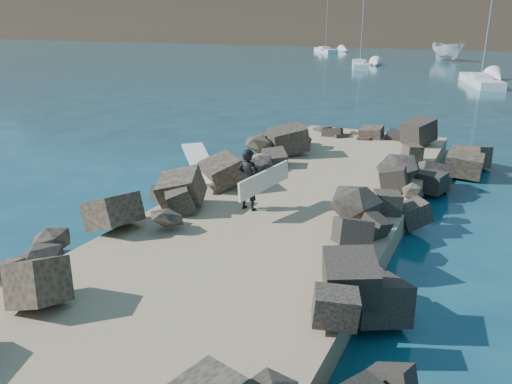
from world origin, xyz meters
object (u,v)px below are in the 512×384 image
Objects in this scene: boat_imported at (448,51)px; surfer_with_board at (251,180)px; sailboat_c at (481,81)px; surfboard_resting at (201,167)px.

boat_imported reaches higher than surfer_with_board.
surfer_with_board is 36.54m from sailboat_c.
boat_imported is 27.21m from sailboat_c.
boat_imported is 3.25× the size of surfer_with_board.
boat_imported is (0.53, 61.44, 0.19)m from surfboard_resting.
sailboat_c is at bearing 35.79° from surfboard_resting.
sailboat_c is (6.11, 34.82, -0.70)m from surfboard_resting.
boat_imported is at bearing 101.85° from sailboat_c.
boat_imported is at bearing 45.25° from surfboard_resting.
surfer_with_board is at bearing -95.76° from sailboat_c.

